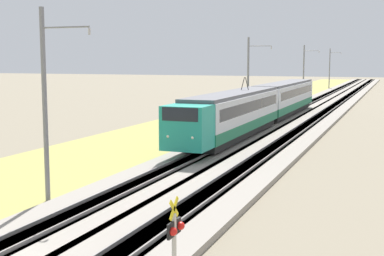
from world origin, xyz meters
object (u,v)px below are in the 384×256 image
object	(u,v)px
crossing_signal_far	(175,253)
catenary_mast_near	(46,104)
catenary_mast_mid	(249,79)
catenary_mast_distant	(330,68)
catenary_mast_far	(304,72)
passenger_train	(264,103)

from	to	relation	value
crossing_signal_far	catenary_mast_near	size ratio (longest dim) A/B	0.38
catenary_mast_mid	catenary_mast_distant	xyz separation A→B (m)	(68.67, 0.00, 0.08)
catenary_mast_near	catenary_mast_mid	xyz separation A→B (m)	(34.33, 0.00, 0.01)
catenary_mast_far	catenary_mast_near	bearing A→B (deg)	-180.00
catenary_mast_mid	catenary_mast_far	xyz separation A→B (m)	(34.33, 0.00, 0.02)
catenary_mast_mid	catenary_mast_far	size ratio (longest dim) A/B	1.00
catenary_mast_near	crossing_signal_far	bearing A→B (deg)	-131.39
catenary_mast_near	catenary_mast_far	size ratio (longest dim) A/B	0.99
catenary_mast_distant	catenary_mast_far	bearing A→B (deg)	-180.00
crossing_signal_far	catenary_mast_distant	size ratio (longest dim) A/B	0.38
passenger_train	catenary_mast_mid	xyz separation A→B (m)	(3.50, 2.53, 2.19)
catenary_mast_far	crossing_signal_far	bearing A→B (deg)	-172.65
catenary_mast_far	catenary_mast_mid	bearing A→B (deg)	-180.00
catenary_mast_near	catenary_mast_mid	distance (m)	34.33
catenary_mast_mid	catenary_mast_distant	bearing A→B (deg)	0.00
crossing_signal_far	catenary_mast_mid	distance (m)	44.36
passenger_train	catenary_mast_mid	distance (m)	4.84
catenary_mast_mid	catenary_mast_distant	size ratio (longest dim) A/B	0.98
passenger_train	catenary_mast_near	world-z (taller)	catenary_mast_near
passenger_train	catenary_mast_mid	size ratio (longest dim) A/B	4.75
catenary_mast_near	catenary_mast_far	xyz separation A→B (m)	(68.67, 0.00, 0.03)
passenger_train	catenary_mast_distant	size ratio (longest dim) A/B	4.67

